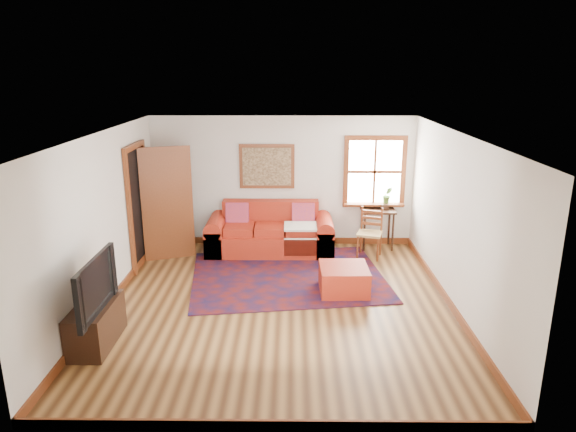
{
  "coord_description": "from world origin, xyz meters",
  "views": [
    {
      "loc": [
        0.19,
        -6.89,
        3.36
      ],
      "look_at": [
        0.12,
        0.6,
        1.18
      ],
      "focal_mm": 32.0,
      "sensor_mm": 36.0,
      "label": 1
    }
  ],
  "objects_px": {
    "side_table": "(378,216)",
    "ladder_back_chair": "(370,231)",
    "red_ottoman": "(344,279)",
    "media_cabinet": "(96,324)",
    "red_leather_sofa": "(270,236)"
  },
  "relations": [
    {
      "from": "side_table",
      "to": "ladder_back_chair",
      "type": "distance_m",
      "value": 0.56
    },
    {
      "from": "red_ottoman",
      "to": "media_cabinet",
      "type": "distance_m",
      "value": 3.62
    },
    {
      "from": "ladder_back_chair",
      "to": "media_cabinet",
      "type": "distance_m",
      "value": 5.01
    },
    {
      "from": "media_cabinet",
      "to": "side_table",
      "type": "bearing_deg",
      "value": 41.94
    },
    {
      "from": "media_cabinet",
      "to": "red_ottoman",
      "type": "bearing_deg",
      "value": 26.05
    },
    {
      "from": "red_leather_sofa",
      "to": "side_table",
      "type": "height_order",
      "value": "red_leather_sofa"
    },
    {
      "from": "red_leather_sofa",
      "to": "side_table",
      "type": "distance_m",
      "value": 2.08
    },
    {
      "from": "ladder_back_chair",
      "to": "media_cabinet",
      "type": "xyz_separation_m",
      "value": [
        -3.88,
        -3.17,
        -0.22
      ]
    },
    {
      "from": "side_table",
      "to": "red_ottoman",
      "type": "bearing_deg",
      "value": -111.83
    },
    {
      "from": "side_table",
      "to": "ladder_back_chair",
      "type": "relative_size",
      "value": 0.84
    },
    {
      "from": "red_leather_sofa",
      "to": "media_cabinet",
      "type": "distance_m",
      "value": 3.99
    },
    {
      "from": "red_leather_sofa",
      "to": "ladder_back_chair",
      "type": "distance_m",
      "value": 1.86
    },
    {
      "from": "side_table",
      "to": "red_leather_sofa",
      "type": "bearing_deg",
      "value": -173.4
    },
    {
      "from": "red_leather_sofa",
      "to": "media_cabinet",
      "type": "xyz_separation_m",
      "value": [
        -2.04,
        -3.43,
        -0.04
      ]
    },
    {
      "from": "red_leather_sofa",
      "to": "red_ottoman",
      "type": "distance_m",
      "value": 2.21
    }
  ]
}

